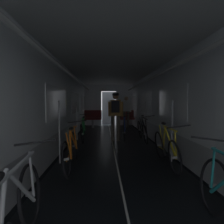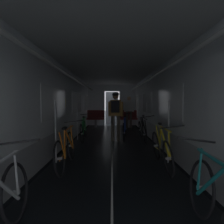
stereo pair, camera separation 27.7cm
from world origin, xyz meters
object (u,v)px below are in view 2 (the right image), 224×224
object	(u,v)px
bench_seat_far_right	(128,117)
bicycle_teal	(223,209)
person_cyclist_aisle	(116,111)
bicycle_green	(83,130)
person_standing_near_bench	(129,110)
bench_seat_far_left	(96,117)
bicycle_black	(143,131)
bicycle_yellow	(161,149)
bicycle_orange	(66,149)
bicycle_blue_in_aisle	(125,129)

from	to	relation	value
bench_seat_far_right	bicycle_teal	xyz separation A→B (m)	(0.12, -8.43, -0.19)
bicycle_teal	person_cyclist_aisle	world-z (taller)	person_cyclist_aisle
bench_seat_far_right	bicycle_green	size ratio (longest dim) A/B	0.58
bench_seat_far_right	person_standing_near_bench	size ratio (longest dim) A/B	0.58
bench_seat_far_left	bicycle_black	xyz separation A→B (m)	(1.98, -3.70, -0.19)
bicycle_yellow	bicycle_orange	xyz separation A→B (m)	(-2.01, -0.02, -0.00)
bicycle_yellow	person_standing_near_bench	size ratio (longest dim) A/B	1.00
bench_seat_far_left	bicycle_yellow	bearing A→B (deg)	-72.67
bicycle_black	bench_seat_far_left	bearing A→B (deg)	118.11
bench_seat_far_left	bicycle_blue_in_aisle	distance (m)	3.66
bench_seat_far_right	person_cyclist_aisle	bearing A→B (deg)	-101.90
bench_seat_far_left	bench_seat_far_right	bearing A→B (deg)	0.00
bench_seat_far_right	bicycle_yellow	size ratio (longest dim) A/B	0.58
bicycle_teal	person_standing_near_bench	bearing A→B (deg)	90.86
bicycle_orange	person_standing_near_bench	xyz separation A→B (m)	(1.87, 5.89, 0.59)
bench_seat_far_left	bicycle_green	bearing A→B (deg)	-91.94
person_standing_near_bench	bench_seat_far_left	bearing A→B (deg)	168.21
bicycle_green	person_standing_near_bench	world-z (taller)	person_standing_near_bench
bicycle_yellow	bicycle_blue_in_aisle	size ratio (longest dim) A/B	1.00
bench_seat_far_left	bicycle_black	distance (m)	4.20
bicycle_teal	person_cyclist_aisle	xyz separation A→B (m)	(-0.89, 4.77, 0.69)
bicycle_blue_in_aisle	bicycle_teal	bearing A→B (deg)	-83.71
bench_seat_far_right	bicycle_yellow	xyz separation A→B (m)	(0.15, -6.24, -0.19)
bicycle_orange	bicycle_black	bearing A→B (deg)	51.46
bench_seat_far_right	bicycle_teal	world-z (taller)	same
bicycle_blue_in_aisle	person_standing_near_bench	distance (m)	3.10
bench_seat_far_right	bicycle_black	bearing A→B (deg)	-87.27
bicycle_orange	bicycle_blue_in_aisle	size ratio (longest dim) A/B	1.00
bicycle_yellow	person_cyclist_aisle	world-z (taller)	person_cyclist_aisle
bicycle_black	person_cyclist_aisle	world-z (taller)	person_cyclist_aisle
bench_seat_far_right	bicycle_black	xyz separation A→B (m)	(0.18, -3.70, -0.19)
bicycle_black	person_cyclist_aisle	bearing A→B (deg)	177.22
bicycle_teal	bicycle_blue_in_aisle	xyz separation A→B (m)	(-0.56, 5.04, 0.00)
bicycle_black	bench_seat_far_right	bearing A→B (deg)	92.73
bicycle_orange	bicycle_blue_in_aisle	world-z (taller)	bicycle_orange
bicycle_black	person_standing_near_bench	xyz separation A→B (m)	(-0.17, 3.32, 0.60)
bicycle_black	person_cyclist_aisle	xyz separation A→B (m)	(-0.95, 0.05, 0.69)
bench_seat_far_left	person_standing_near_bench	xyz separation A→B (m)	(1.80, -0.38, 0.41)
bench_seat_far_right	bicycle_black	size ratio (longest dim) A/B	0.58
bicycle_yellow	person_cyclist_aisle	xyz separation A→B (m)	(-0.92, 2.59, 0.69)
bicycle_orange	person_cyclist_aisle	distance (m)	2.91
bicycle_orange	bicycle_yellow	bearing A→B (deg)	0.55
bicycle_yellow	bicycle_teal	xyz separation A→B (m)	(-0.02, -2.18, -0.00)
bench_seat_far_left	bicycle_orange	bearing A→B (deg)	-90.58
bicycle_orange	person_standing_near_bench	bearing A→B (deg)	72.41
bicycle_green	person_cyclist_aisle	world-z (taller)	person_cyclist_aisle
bench_seat_far_left	bench_seat_far_right	size ratio (longest dim) A/B	1.00
bench_seat_far_right	bicycle_orange	size ratio (longest dim) A/B	0.58
bench_seat_far_left	bicycle_yellow	distance (m)	6.54
bicycle_orange	bicycle_green	world-z (taller)	bicycle_orange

